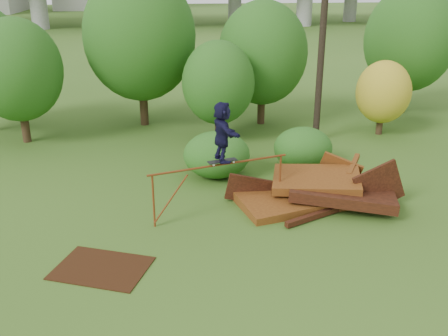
{
  "coord_description": "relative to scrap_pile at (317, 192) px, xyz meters",
  "views": [
    {
      "loc": [
        -2.51,
        -11.34,
        6.83
      ],
      "look_at": [
        -0.8,
        2.0,
        1.6
      ],
      "focal_mm": 40.0,
      "sensor_mm": 36.0,
      "label": 1
    }
  ],
  "objects": [
    {
      "name": "scrap_pile",
      "position": [
        0.0,
        0.0,
        0.0
      ],
      "size": [
        5.66,
        3.3,
        1.8
      ],
      "color": "#51270E",
      "rests_on": "ground"
    },
    {
      "name": "tree_2",
      "position": [
        -2.35,
        6.76,
        2.17
      ],
      "size": [
        3.08,
        3.08,
        4.34
      ],
      "color": "black",
      "rests_on": "ground"
    },
    {
      "name": "skater",
      "position": [
        -3.06,
        -0.37,
        2.22
      ],
      "size": [
        0.86,
        1.71,
        1.76
      ],
      "primitive_type": "imported",
      "rotation": [
        0.0,
        0.0,
        1.79
      ],
      "color": "black",
      "rests_on": "skateboard"
    },
    {
      "name": "grind_rail",
      "position": [
        -3.14,
        -0.39,
        0.9
      ],
      "size": [
        4.25,
        1.27,
        1.64
      ],
      "color": "brown",
      "rests_on": "ground"
    },
    {
      "name": "ground",
      "position": [
        -2.25,
        -2.65,
        -0.4
      ],
      "size": [
        240.0,
        240.0,
        0.0
      ],
      "primitive_type": "plane",
      "color": "#2D5116",
      "rests_on": "ground"
    },
    {
      "name": "utility_pole",
      "position": [
        1.89,
        6.25,
        4.52
      ],
      "size": [
        1.4,
        0.28,
        9.68
      ],
      "color": "black",
      "rests_on": "ground"
    },
    {
      "name": "flat_plate",
      "position": [
        -6.43,
        -3.04,
        -0.38
      ],
      "size": [
        2.68,
        2.33,
        0.03
      ],
      "primitive_type": "cube",
      "rotation": [
        0.0,
        0.0,
        -0.38
      ],
      "color": "black",
      "rests_on": "ground"
    },
    {
      "name": "shrub_right",
      "position": [
        0.41,
        3.14,
        0.38
      ],
      "size": [
        2.19,
        2.01,
        1.55
      ],
      "primitive_type": "ellipsoid",
      "color": "#265316",
      "rests_on": "ground"
    },
    {
      "name": "tree_0",
      "position": [
        -10.67,
        7.69,
        2.73
      ],
      "size": [
        3.74,
        3.74,
        5.28
      ],
      "color": "black",
      "rests_on": "ground"
    },
    {
      "name": "tree_4",
      "position": [
        5.06,
        6.81,
        1.55
      ],
      "size": [
        2.43,
        2.43,
        3.35
      ],
      "color": "black",
      "rests_on": "ground"
    },
    {
      "name": "tree_5",
      "position": [
        7.79,
        10.32,
        3.38
      ],
      "size": [
        4.56,
        4.56,
        6.4
      ],
      "color": "black",
      "rests_on": "ground"
    },
    {
      "name": "tree_3",
      "position": [
        0.03,
        9.22,
        3.0
      ],
      "size": [
        4.19,
        4.19,
        5.81
      ],
      "color": "black",
      "rests_on": "ground"
    },
    {
      "name": "skateboard",
      "position": [
        -3.06,
        -0.37,
        1.32
      ],
      "size": [
        0.92,
        0.47,
        0.09
      ],
      "rotation": [
        0.0,
        0.0,
        0.28
      ],
      "color": "black",
      "rests_on": "grind_rail"
    },
    {
      "name": "tree_1",
      "position": [
        -5.62,
        9.75,
        3.8
      ],
      "size": [
        5.14,
        5.14,
        7.16
      ],
      "color": "black",
      "rests_on": "ground"
    },
    {
      "name": "shrub_left",
      "position": [
        -2.89,
        2.67,
        0.43
      ],
      "size": [
        2.39,
        2.2,
        1.65
      ],
      "primitive_type": "ellipsoid",
      "color": "#265316",
      "rests_on": "ground"
    }
  ]
}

